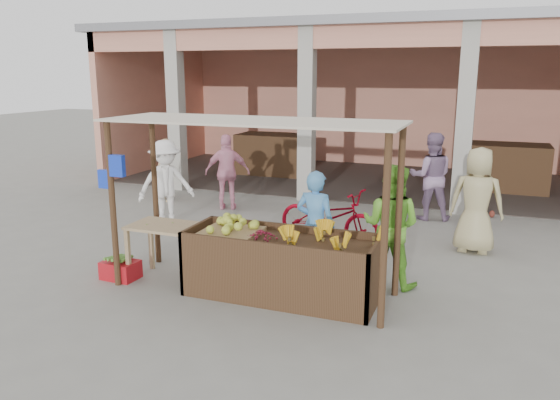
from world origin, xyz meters
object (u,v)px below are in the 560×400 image
at_px(red_crate, 121,270).
at_px(vendor_green, 391,222).
at_px(motorcycle, 329,215).
at_px(side_table, 166,234).
at_px(vendor_blue, 315,222).
at_px(fruit_stall, 281,269).

relative_size(red_crate, vendor_green, 0.28).
bearing_deg(motorcycle, red_crate, 149.64).
xyz_separation_m(vendor_green, motorcycle, (-1.32, 1.49, -0.39)).
relative_size(side_table, vendor_green, 0.56).
bearing_deg(motorcycle, vendor_green, -126.69).
height_order(vendor_blue, vendor_green, vendor_green).
bearing_deg(vendor_green, motorcycle, -39.07).
xyz_separation_m(fruit_stall, side_table, (-1.80, 0.00, 0.29)).
xyz_separation_m(side_table, motorcycle, (1.78, 2.46, -0.16)).
xyz_separation_m(fruit_stall, motorcycle, (-0.03, 2.46, 0.13)).
distance_m(side_table, red_crate, 0.90).
distance_m(red_crate, vendor_green, 4.02).
bearing_deg(vendor_green, fruit_stall, 46.27).
distance_m(fruit_stall, side_table, 1.83).
height_order(side_table, motorcycle, motorcycle).
bearing_deg(motorcycle, vendor_blue, -159.56).
distance_m(side_table, vendor_green, 3.25).
distance_m(vendor_green, motorcycle, 2.03).
height_order(fruit_stall, vendor_green, vendor_green).
relative_size(red_crate, vendor_blue, 0.30).
xyz_separation_m(side_table, vendor_blue, (2.03, 0.82, 0.17)).
bearing_deg(red_crate, vendor_blue, 24.04).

